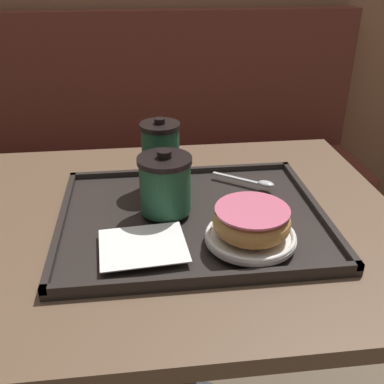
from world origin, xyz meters
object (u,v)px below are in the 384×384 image
at_px(coffee_cup_front, 165,184).
at_px(spoon, 257,182).
at_px(coffee_cup_rear, 161,154).
at_px(donut_chocolate_glazed, 252,221).

xyz_separation_m(coffee_cup_front, spoon, (0.20, 0.08, -0.05)).
height_order(coffee_cup_front, spoon, coffee_cup_front).
xyz_separation_m(coffee_cup_front, coffee_cup_rear, (-0.00, 0.11, 0.01)).
bearing_deg(coffee_cup_rear, coffee_cup_front, -89.34).
bearing_deg(spoon, coffee_cup_rear, -151.60).
height_order(coffee_cup_rear, donut_chocolate_glazed, coffee_cup_rear).
relative_size(donut_chocolate_glazed, spoon, 1.07).
distance_m(coffee_cup_rear, spoon, 0.21).
relative_size(coffee_cup_rear, donut_chocolate_glazed, 1.10).
distance_m(coffee_cup_rear, donut_chocolate_glazed, 0.27).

